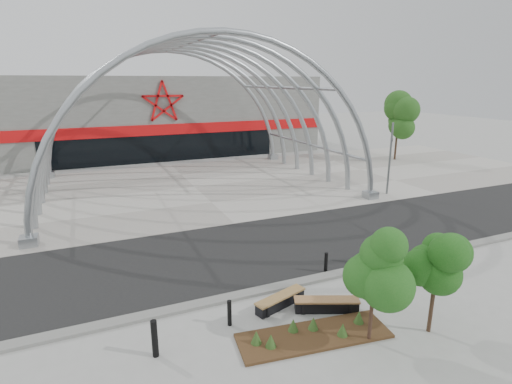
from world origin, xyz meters
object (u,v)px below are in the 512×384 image
object	(u,v)px
street_tree_1	(439,254)
bollard_2	(326,263)
bench_1	(326,305)
bench_0	(280,301)
street_tree_0	(375,265)
signal_pole	(390,158)

from	to	relation	value
street_tree_1	bollard_2	world-z (taller)	street_tree_1
street_tree_1	bench_1	bearing A→B (deg)	136.18
street_tree_1	bench_1	size ratio (longest dim) A/B	1.65
street_tree_1	bench_0	xyz separation A→B (m)	(-3.64, 3.11, -2.42)
bollard_2	bench_0	bearing A→B (deg)	-151.23
street_tree_0	bench_1	distance (m)	2.98
street_tree_0	street_tree_1	bearing A→B (deg)	-9.79
signal_pole	street_tree_1	bearing A→B (deg)	-126.33
signal_pole	bench_1	world-z (taller)	signal_pole
street_tree_1	bench_0	size ratio (longest dim) A/B	1.74
bench_0	bench_1	bearing A→B (deg)	-33.54
street_tree_1	signal_pole	bearing A→B (deg)	53.67
street_tree_1	bollard_2	xyz separation A→B (m)	(-0.79, 4.67, -2.19)
signal_pole	bench_1	xyz separation A→B (m)	(-11.88, -10.75, -2.34)
street_tree_0	bollard_2	size ratio (longest dim) A/B	4.04
bench_0	bollard_2	distance (m)	3.27
bench_0	bollard_2	world-z (taller)	bollard_2
bench_1	bench_0	bearing A→B (deg)	146.46
signal_pole	street_tree_1	xyz separation A→B (m)	(-9.55, -12.99, 0.06)
street_tree_1	bollard_2	bearing A→B (deg)	99.56
bollard_2	bench_1	bearing A→B (deg)	-122.32
bench_1	signal_pole	bearing A→B (deg)	42.14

